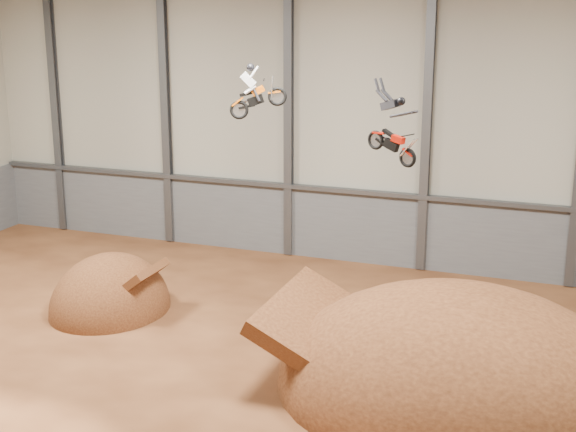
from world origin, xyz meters
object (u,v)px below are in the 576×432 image
(landing_ramp, at_px, (456,391))
(fmx_rider_a, at_px, (261,85))
(takeoff_ramp, at_px, (111,310))
(fmx_rider_b, at_px, (390,123))

(landing_ramp, relative_size, fmx_rider_a, 5.97)
(takeoff_ramp, distance_m, fmx_rider_b, 15.27)
(landing_ramp, distance_m, fmx_rider_b, 9.11)
(landing_ramp, bearing_deg, takeoff_ramp, 171.19)
(takeoff_ramp, bearing_deg, landing_ramp, -8.81)
(takeoff_ramp, xyz_separation_m, fmx_rider_a, (7.31, -1.29, 9.58))
(landing_ramp, relative_size, fmx_rider_b, 4.81)
(fmx_rider_a, height_order, fmx_rider_b, fmx_rider_a)
(takeoff_ramp, relative_size, fmx_rider_b, 2.20)
(fmx_rider_a, bearing_deg, fmx_rider_b, -38.76)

